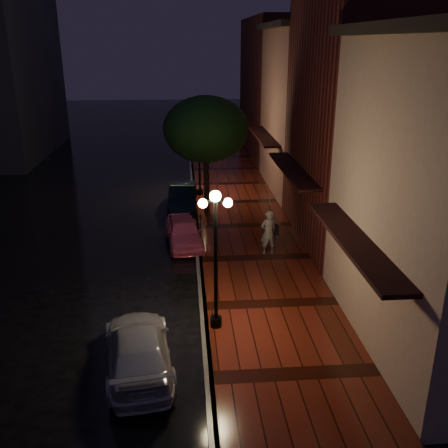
# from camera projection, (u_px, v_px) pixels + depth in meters

# --- Properties ---
(ground) EXTENTS (120.00, 120.00, 0.00)m
(ground) POSITION_uv_depth(u_px,v_px,m) (199.00, 263.00, 19.97)
(ground) COLOR black
(ground) RESTS_ON ground
(sidewalk) EXTENTS (4.50, 60.00, 0.15)m
(sidewalk) POSITION_uv_depth(u_px,v_px,m) (255.00, 259.00, 20.12)
(sidewalk) COLOR #43150B
(sidewalk) RESTS_ON ground
(curb) EXTENTS (0.25, 60.00, 0.15)m
(curb) POSITION_uv_depth(u_px,v_px,m) (199.00, 261.00, 19.95)
(curb) COLOR #595451
(curb) RESTS_ON ground
(storefront_mid) EXTENTS (5.00, 8.00, 11.00)m
(storefront_mid) POSITION_uv_depth(u_px,v_px,m) (366.00, 115.00, 20.48)
(storefront_mid) COLOR #511914
(storefront_mid) RESTS_ON ground
(storefront_far) EXTENTS (5.00, 8.00, 9.00)m
(storefront_far) POSITION_uv_depth(u_px,v_px,m) (315.00, 113.00, 28.31)
(storefront_far) COLOR #8C5951
(storefront_far) RESTS_ON ground
(storefront_extra) EXTENTS (5.00, 12.00, 10.00)m
(storefront_extra) POSITION_uv_depth(u_px,v_px,m) (282.00, 89.00, 37.49)
(storefront_extra) COLOR #511914
(storefront_extra) RESTS_ON ground
(streetlamp_near) EXTENTS (0.96, 0.36, 4.31)m
(streetlamp_near) POSITION_uv_depth(u_px,v_px,m) (216.00, 252.00, 14.42)
(streetlamp_near) COLOR black
(streetlamp_near) RESTS_ON sidewalk
(streetlamp_far) EXTENTS (0.96, 0.36, 4.31)m
(streetlamp_far) POSITION_uv_depth(u_px,v_px,m) (199.00, 152.00, 27.53)
(streetlamp_far) COLOR black
(streetlamp_far) RESTS_ON sidewalk
(street_tree) EXTENTS (4.16, 4.16, 5.80)m
(street_tree) POSITION_uv_depth(u_px,v_px,m) (206.00, 131.00, 24.16)
(street_tree) COLOR black
(street_tree) RESTS_ON sidewalk
(pink_car) EXTENTS (1.83, 3.71, 1.22)m
(pink_car) POSITION_uv_depth(u_px,v_px,m) (184.00, 232.00, 21.56)
(pink_car) COLOR #EC618F
(pink_car) RESTS_ON ground
(navy_car) EXTENTS (1.58, 4.13, 1.34)m
(navy_car) POSITION_uv_depth(u_px,v_px,m) (183.00, 197.00, 26.05)
(navy_car) COLOR black
(navy_car) RESTS_ON ground
(silver_car) EXTENTS (2.27, 4.43, 1.23)m
(silver_car) POSITION_uv_depth(u_px,v_px,m) (138.00, 349.00, 13.31)
(silver_car) COLOR #BAB8C1
(silver_car) RESTS_ON ground
(woman_with_umbrella) EXTENTS (1.07, 1.09, 2.58)m
(woman_with_umbrella) POSITION_uv_depth(u_px,v_px,m) (269.00, 214.00, 19.89)
(woman_with_umbrella) COLOR white
(woman_with_umbrella) RESTS_ON sidewalk
(parking_meter) EXTENTS (0.12, 0.11, 1.17)m
(parking_meter) POSITION_uv_depth(u_px,v_px,m) (201.00, 225.00, 21.61)
(parking_meter) COLOR black
(parking_meter) RESTS_ON sidewalk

